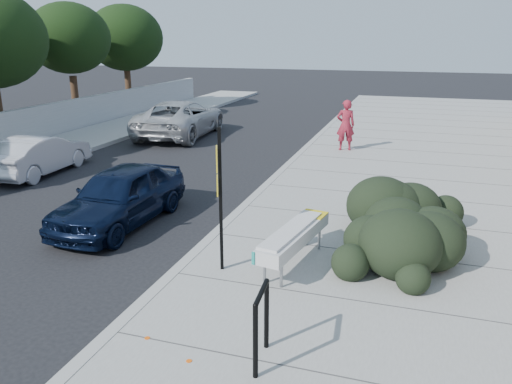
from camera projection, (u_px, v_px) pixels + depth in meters
ground at (173, 280)px, 9.21m from camera, size 120.00×120.00×0.00m
sidewalk_near at (476, 218)px, 12.09m from camera, size 11.20×50.00×0.15m
curb_near at (256, 196)px, 13.72m from camera, size 0.22×50.00×0.17m
curb_far at (20, 173)px, 16.06m from camera, size 0.22×50.00×0.17m
tree_far_e at (69, 39)px, 24.32m from camera, size 4.00×4.00×5.90m
tree_far_f at (125, 38)px, 28.86m from camera, size 4.40×4.40×6.07m
bench at (294, 237)px, 9.31m from camera, size 0.90×2.45×0.73m
bike_rack at (261, 319)px, 6.48m from camera, size 0.12×0.73×1.06m
sign_post at (219, 191)px, 8.86m from camera, size 0.15×0.29×2.67m
hedge at (407, 213)px, 10.05m from camera, size 2.80×4.28×1.48m
sedan_navy at (120, 196)px, 11.77m from camera, size 1.76×4.13×1.39m
wagon_silver at (40, 155)px, 16.13m from camera, size 1.53×3.91×1.27m
suv_silver at (181, 118)px, 22.24m from camera, size 3.02×5.88×1.59m
pedestrian at (346, 125)px, 18.75m from camera, size 0.79×0.62×1.90m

